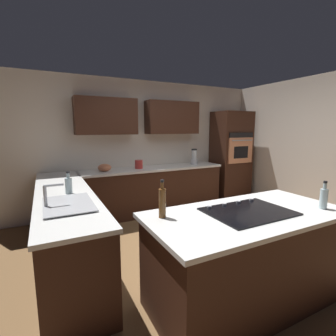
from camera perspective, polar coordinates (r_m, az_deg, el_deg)
The scene contains 18 objects.
ground_plane at distance 3.73m, azimuth 9.32°, elevation -17.40°, with size 14.00×14.00×0.00m, color brown.
wall_back at distance 5.11m, azimuth -4.60°, elevation 6.65°, with size 6.00×0.44×2.60m.
wall_left at distance 5.36m, azimuth 29.40°, elevation 4.15°, with size 0.10×4.00×2.60m, color silver.
lower_cabinets_back at distance 4.94m, azimuth -3.37°, elevation -5.25°, with size 2.80×0.60×0.86m, color #381E14.
countertop_back at distance 4.85m, azimuth -3.42°, elevation -0.10°, with size 2.84×0.64×0.04m, color silver.
lower_cabinets_side at distance 3.46m, azimuth -22.57°, elevation -12.43°, with size 0.60×2.90×0.86m, color #381E14.
countertop_side at distance 3.32m, azimuth -23.05°, elevation -5.18°, with size 0.64×2.94×0.04m, color silver.
island_base at distance 2.60m, azimuth 17.55°, elevation -19.55°, with size 1.83×0.85×0.86m, color #381E14.
island_top at distance 2.42m, azimuth 18.07°, elevation -10.15°, with size 1.91×0.93×0.04m, color silver.
wall_oven at distance 5.87m, azimuth 14.33°, elevation 2.62°, with size 0.80×0.66×2.03m.
sink_unit at distance 2.68m, azimuth -22.27°, elevation -7.67°, with size 0.46×0.70×0.23m.
cooktop at distance 2.42m, azimuth 18.01°, elevation -9.50°, with size 0.76×0.56×0.03m.
blender at distance 5.28m, azimuth 6.06°, elevation 2.39°, with size 0.15×0.15×0.33m.
mixing_bowl at distance 4.55m, azimuth -14.48°, elevation 0.10°, with size 0.24×0.24×0.13m, color #CC724C.
kettle at distance 4.73m, azimuth -6.78°, elevation 0.85°, with size 0.15×0.15×0.16m, color red.
dish_soap_bottle at distance 3.12m, azimuth -22.04°, elevation -3.66°, with size 0.08×0.08×0.27m.
oil_bottle at distance 2.13m, azimuth -1.34°, elevation -7.91°, with size 0.06×0.06×0.33m.
second_bottle at distance 2.79m, azimuth 32.38°, elevation -5.86°, with size 0.07×0.07×0.27m.
Camera 1 is at (2.00, 2.67, 1.66)m, focal length 26.31 mm.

